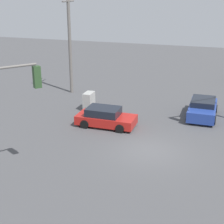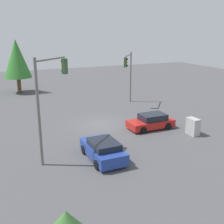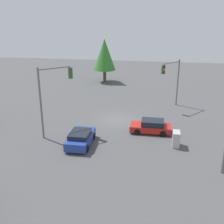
# 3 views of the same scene
# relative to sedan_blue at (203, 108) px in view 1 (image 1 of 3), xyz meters

# --- Properties ---
(ground_plane) EXTENTS (80.00, 80.00, 0.00)m
(ground_plane) POSITION_rel_sedan_blue_xyz_m (-6.80, 2.50, -0.66)
(ground_plane) COLOR #4C4C4F
(sedan_blue) EXTENTS (4.08, 2.04, 1.34)m
(sedan_blue) POSITION_rel_sedan_blue_xyz_m (0.00, 0.00, 0.00)
(sedan_blue) COLOR #233D93
(sedan_blue) RESTS_ON ground_plane
(sedan_red) EXTENTS (1.95, 4.05, 1.31)m
(sedan_red) POSITION_rel_sedan_blue_xyz_m (-3.92, 6.25, -0.03)
(sedan_red) COLOR red
(sedan_red) RESTS_ON ground_plane
(traffic_signal_main) EXTENTS (2.70, 2.25, 5.96)m
(traffic_signal_main) POSITION_rel_sedan_blue_xyz_m (-12.28, 8.36, 3.40)
(traffic_signal_main) COLOR slate
(traffic_signal_main) RESTS_ON ground_plane
(utility_pole_tall) EXTENTS (2.20, 0.28, 9.60)m
(utility_pole_tall) POSITION_rel_sedan_blue_xyz_m (2.80, 11.89, 4.43)
(utility_pole_tall) COLOR slate
(utility_pole_tall) RESTS_ON ground_plane
(electrical_cabinet) EXTENTS (1.13, 0.63, 1.40)m
(electrical_cabinet) POSITION_rel_sedan_blue_xyz_m (-1.16, 8.59, 0.04)
(electrical_cabinet) COLOR #B2B2AD
(electrical_cabinet) RESTS_ON ground_plane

